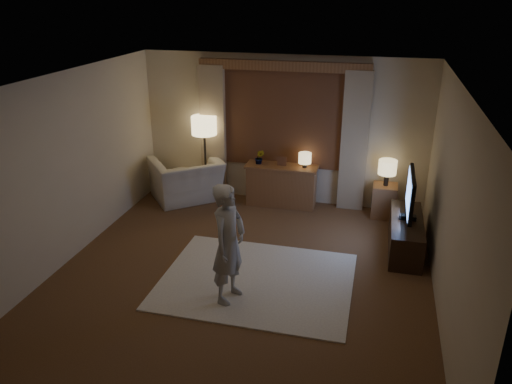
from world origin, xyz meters
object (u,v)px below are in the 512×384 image
(side_table, at_px, (384,201))
(tv_stand, at_px, (405,235))
(armchair, at_px, (187,179))
(sideboard, at_px, (281,186))
(person, at_px, (229,244))

(side_table, distance_m, tv_stand, 1.19)
(armchair, xyz_separation_m, side_table, (3.50, 0.12, -0.10))
(sideboard, xyz_separation_m, person, (-0.04, -3.04, 0.43))
(sideboard, height_order, armchair, armchair)
(armchair, relative_size, tv_stand, 0.84)
(person, bearing_deg, side_table, -17.08)
(side_table, xyz_separation_m, tv_stand, (0.33, -1.14, -0.03))
(armchair, xyz_separation_m, tv_stand, (3.83, -1.03, -0.13))
(side_table, bearing_deg, armchair, -178.09)
(armchair, bearing_deg, sideboard, 145.71)
(tv_stand, xyz_separation_m, person, (-2.14, -1.84, 0.53))
(sideboard, xyz_separation_m, armchair, (-1.72, -0.17, 0.03))
(armchair, height_order, person, person)
(person, bearing_deg, tv_stand, -35.08)
(sideboard, bearing_deg, person, -90.69)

